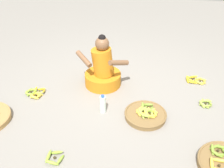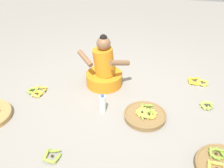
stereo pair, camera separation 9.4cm
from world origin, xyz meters
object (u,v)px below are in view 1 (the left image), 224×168
at_px(loose_bananas_front_center, 206,103).
at_px(loose_bananas_near_bicycle, 35,93).
at_px(vendor_woman_front, 103,70).
at_px(water_bottle, 103,104).
at_px(loose_bananas_near_vendor, 195,80).
at_px(banana_basket_mid_left, 146,114).
at_px(loose_bananas_mid_right, 54,158).

bearing_deg(loose_bananas_front_center, loose_bananas_near_bicycle, -177.35).
distance_m(vendor_woman_front, water_bottle, 0.64).
height_order(vendor_woman_front, loose_bananas_near_vendor, vendor_woman_front).
distance_m(loose_bananas_front_center, water_bottle, 1.34).
height_order(vendor_woman_front, banana_basket_mid_left, vendor_woman_front).
bearing_deg(loose_bananas_near_bicycle, water_bottle, -12.47).
bearing_deg(loose_bananas_near_vendor, loose_bananas_near_bicycle, -163.29).
bearing_deg(water_bottle, banana_basket_mid_left, -3.07).
bearing_deg(loose_bananas_mid_right, water_bottle, 66.80).
relative_size(loose_bananas_mid_right, loose_bananas_front_center, 0.96).
distance_m(loose_bananas_mid_right, loose_bananas_near_vendor, 2.34).
xyz_separation_m(banana_basket_mid_left, loose_bananas_near_bicycle, (-1.53, 0.25, -0.02)).
xyz_separation_m(vendor_woman_front, banana_basket_mid_left, (0.65, -0.64, -0.20)).
bearing_deg(banana_basket_mid_left, loose_bananas_near_bicycle, 170.77).
xyz_separation_m(loose_bananas_mid_right, loose_bananas_near_vendor, (1.59, 1.72, -0.00)).
bearing_deg(loose_bananas_front_center, vendor_woman_front, 168.43).
height_order(banana_basket_mid_left, loose_bananas_near_bicycle, banana_basket_mid_left).
height_order(loose_bananas_front_center, loose_bananas_near_bicycle, loose_bananas_front_center).
distance_m(banana_basket_mid_left, loose_bananas_near_vendor, 1.15).
distance_m(vendor_woman_front, loose_bananas_mid_right, 1.48).
height_order(loose_bananas_near_vendor, water_bottle, water_bottle).
bearing_deg(vendor_woman_front, water_bottle, -79.87).
xyz_separation_m(loose_bananas_mid_right, water_bottle, (0.35, 0.83, 0.09)).
bearing_deg(banana_basket_mid_left, loose_bananas_mid_right, -138.15).
bearing_deg(loose_bananas_near_bicycle, loose_bananas_near_vendor, 16.71).
height_order(loose_bananas_mid_right, loose_bananas_near_vendor, loose_bananas_near_vendor).
bearing_deg(water_bottle, loose_bananas_mid_right, -113.20).
xyz_separation_m(vendor_woman_front, loose_bananas_near_bicycle, (-0.89, -0.39, -0.22)).
bearing_deg(water_bottle, loose_bananas_near_vendor, 35.78).
bearing_deg(loose_bananas_near_vendor, water_bottle, -144.22).
bearing_deg(loose_bananas_near_bicycle, vendor_woman_front, 24.02).
bearing_deg(vendor_woman_front, loose_bananas_near_vendor, 11.54).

